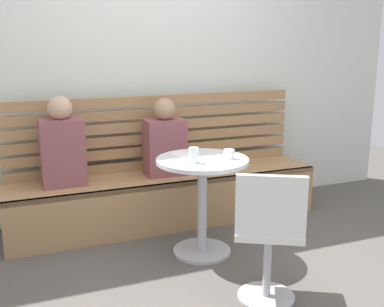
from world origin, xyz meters
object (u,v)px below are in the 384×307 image
person_child_left (165,141)px  cup_water_clear (194,155)px  booth_bench (166,199)px  cafe_table (202,188)px  white_chair (269,233)px  cup_ceramic_white (229,154)px  person_adult (62,146)px  plate_small (181,154)px

person_child_left → cup_water_clear: size_ratio=6.06×
booth_bench → cafe_table: 0.74m
white_chair → cup_ceramic_white: 0.79m
person_adult → cup_ceramic_white: size_ratio=9.01×
cafe_table → person_child_left: size_ratio=1.11×
booth_bench → cup_water_clear: cup_water_clear is taller
cup_water_clear → plate_small: 0.25m
white_chair → cup_water_clear: same height
white_chair → person_child_left: person_child_left is taller
white_chair → plate_small: (-0.19, 0.96, 0.28)m
white_chair → person_child_left: bearing=95.4°
booth_bench → person_child_left: size_ratio=4.05×
white_chair → person_adult: 1.84m
booth_bench → person_child_left: 0.51m
white_chair → person_child_left: 1.53m
cafe_table → white_chair: white_chair is taller
person_adult → plate_small: (0.80, -0.55, -0.02)m
person_adult → booth_bench: bearing=-2.2°
white_chair → cup_water_clear: size_ratio=7.73×
cup_water_clear → plate_small: (0.00, 0.25, -0.05)m
plate_small → cup_water_clear: bearing=-90.1°
booth_bench → cup_ceramic_white: cup_ceramic_white is taller
white_chair → plate_small: size_ratio=5.00×
person_adult → cup_water_clear: 1.13m
booth_bench → cup_ceramic_white: (0.23, -0.76, 0.55)m
person_child_left → cup_ceramic_white: (0.23, -0.77, 0.04)m
booth_bench → person_child_left: bearing=83.7°
white_chair → cup_ceramic_white: white_chair is taller
cafe_table → white_chair: bearing=-83.7°
booth_bench → cafe_table: size_ratio=3.65×
person_child_left → cup_ceramic_white: person_child_left is taller
cup_ceramic_white → plate_small: bearing=139.4°
booth_bench → white_chair: white_chair is taller
cup_ceramic_white → person_adult: bearing=143.9°
person_child_left → plate_small: (-0.05, -0.53, 0.01)m
booth_bench → cup_water_clear: (-0.05, -0.76, 0.57)m
white_chair → person_child_left: (-0.14, 1.50, 0.27)m
white_chair → cup_ceramic_white: bearing=83.2°
cup_water_clear → plate_small: bearing=89.9°
person_child_left → cup_ceramic_white: size_ratio=8.33×
cafe_table → cup_water_clear: bearing=-139.7°
person_adult → cup_water_clear: bearing=-44.8°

